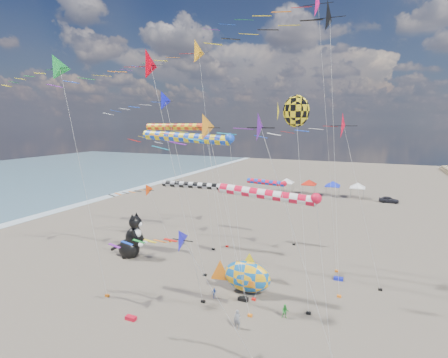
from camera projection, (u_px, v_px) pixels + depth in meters
delta_kite_0 at (190, 137)px, 44.30m from camera, size 11.20×1.89×15.18m
delta_kite_1 at (318, 7)px, 34.03m from camera, size 14.24×3.21×28.66m
delta_kite_2 at (164, 104)px, 35.08m from camera, size 10.94×2.06×18.91m
delta_kite_3 at (147, 70)px, 29.59m from camera, size 15.14×2.61×21.70m
delta_kite_4 at (60, 71)px, 30.11m from camera, size 10.36×2.30×21.51m
delta_kite_5 at (142, 190)px, 46.95m from camera, size 9.31×1.77×7.92m
delta_kite_6 at (187, 53)px, 34.92m from camera, size 12.78×2.60×24.15m
delta_kite_7 at (308, 18)px, 29.28m from camera, size 14.20×2.89×26.04m
delta_kite_8 at (343, 127)px, 32.17m from camera, size 12.07×2.74×16.86m
delta_kite_9 at (189, 243)px, 23.48m from camera, size 9.72×1.72×8.92m
delta_kite_10 at (266, 135)px, 17.88m from camera, size 9.84×1.60×16.34m
delta_kite_11 at (212, 130)px, 27.47m from camera, size 10.25×2.39×16.59m
windsock_0 at (178, 127)px, 42.98m from camera, size 9.16×0.88×15.61m
windsock_1 at (190, 138)px, 31.31m from camera, size 10.29×0.89×14.82m
windsock_2 at (268, 183)px, 45.36m from camera, size 6.61×0.71×8.36m
windsock_3 at (197, 186)px, 35.37m from camera, size 8.57×0.68×9.75m
windsock_4 at (271, 196)px, 21.90m from camera, size 7.92×0.68×11.58m
angelfish_kite at (294, 113)px, 28.94m from camera, size 3.74×3.02×17.96m
cat_inflatable at (131, 235)px, 40.78m from camera, size 4.16×2.35×5.39m
fish_inflatable at (247, 276)px, 32.24m from camera, size 6.02×2.41×3.97m
person_adult at (237, 320)px, 26.79m from camera, size 0.57×0.39×1.53m
child_green at (285, 311)px, 28.28m from camera, size 0.65×0.56×1.18m
child_blue at (214, 293)px, 31.55m from camera, size 0.57×0.53×0.94m
kite_bag_0 at (243, 299)px, 31.11m from camera, size 0.90×0.44×0.30m
kite_bag_2 at (338, 279)px, 35.17m from camera, size 0.90×0.44×0.30m
kite_bag_3 at (131, 318)px, 28.10m from camera, size 0.90×0.44×0.30m
tent_row at (321, 181)px, 75.58m from camera, size 19.20×4.20×3.80m
parked_car at (389, 200)px, 68.92m from camera, size 3.72×1.58×1.25m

